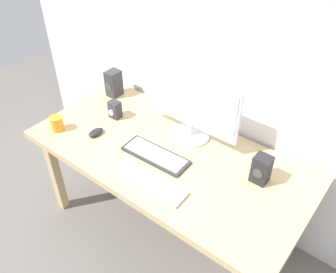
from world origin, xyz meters
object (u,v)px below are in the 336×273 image
desk (168,161)px  speaker_left (114,83)px  monitor (192,107)px  speaker_right (261,169)px  keyboard_secondary (149,182)px  audio_controller (115,110)px  coffee_mug (57,123)px  mouse (96,132)px  keyboard_primary (155,155)px

desk → speaker_left: 0.74m
monitor → speaker_right: (0.50, -0.09, -0.13)m
keyboard_secondary → audio_controller: size_ratio=3.78×
speaker_right → coffee_mug: 1.23m
speaker_right → speaker_left: speaker_left is taller
keyboard_secondary → mouse: 0.52m
audio_controller → mouse: bearing=-79.7°
coffee_mug → keyboard_secondary: bearing=0.1°
keyboard_primary → keyboard_secondary: size_ratio=0.92×
audio_controller → speaker_right: bearing=3.4°
mouse → keyboard_secondary: bearing=-10.1°
monitor → mouse: monitor is taller
keyboard_primary → audio_controller: audio_controller is taller
keyboard_secondary → mouse: (-0.51, 0.11, 0.01)m
keyboard_secondary → speaker_right: bearing=40.2°
desk → keyboard_secondary: 0.27m
keyboard_secondary → audio_controller: audio_controller is taller
desk → keyboard_secondary: size_ratio=3.76×
desk → keyboard_primary: 0.11m
desk → speaker_right: bearing=13.8°
keyboard_primary → audio_controller: 0.47m
audio_controller → coffee_mug: audio_controller is taller
keyboard_primary → speaker_left: speaker_left is taller
speaker_left → coffee_mug: 0.51m
desk → mouse: (-0.44, -0.14, 0.08)m
speaker_right → audio_controller: speaker_right is taller
desk → keyboard_secondary: (0.07, -0.25, 0.08)m
mouse → audio_controller: bearing=102.3°
speaker_left → desk: bearing=-20.8°
keyboard_secondary → keyboard_primary: bearing=119.8°
keyboard_secondary → speaker_left: (-0.74, 0.50, 0.08)m
keyboard_primary → speaker_left: size_ratio=2.18×
keyboard_primary → keyboard_secondary: same height
monitor → keyboard_secondary: (0.06, -0.46, -0.20)m
monitor → speaker_left: (-0.69, 0.05, -0.11)m
monitor → audio_controller: bearing=-163.6°
mouse → desk: bearing=19.1°
mouse → speaker_right: 0.99m
audio_controller → coffee_mug: (-0.18, -0.31, -0.01)m
monitor → keyboard_primary: bearing=-99.1°
speaker_right → desk: bearing=-166.2°
monitor → speaker_right: 0.52m
monitor → coffee_mug: (-0.68, -0.46, -0.16)m
mouse → speaker_left: (-0.23, 0.39, 0.08)m
keyboard_primary → monitor: bearing=80.9°
desk → monitor: (0.01, 0.21, 0.27)m
keyboard_secondary → speaker_left: 0.90m
monitor → speaker_right: bearing=-9.8°
speaker_left → audio_controller: bearing=-44.2°
desk → speaker_right: size_ratio=10.28×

